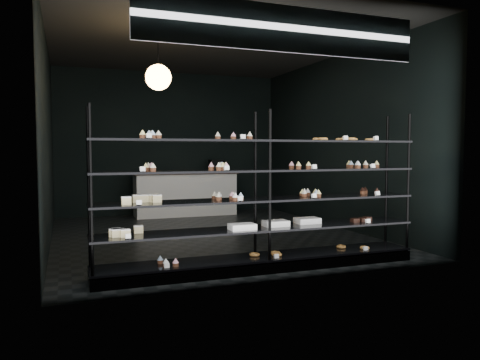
{
  "coord_description": "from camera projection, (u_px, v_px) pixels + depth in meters",
  "views": [
    {
      "loc": [
        -2.26,
        -7.58,
        1.44
      ],
      "look_at": [
        -0.13,
        -1.9,
        1.05
      ],
      "focal_mm": 35.0,
      "sensor_mm": 36.0,
      "label": 1
    }
  ],
  "objects": [
    {
      "name": "service_counter",
      "position": [
        186.0,
        193.0,
        10.35
      ],
      "size": [
        2.29,
        0.65,
        1.23
      ],
      "color": "white",
      "rests_on": "room"
    },
    {
      "name": "room",
      "position": [
        208.0,
        141.0,
        7.86
      ],
      "size": [
        5.01,
        6.01,
        3.2
      ],
      "color": "black",
      "rests_on": "ground"
    },
    {
      "name": "display_shelf",
      "position": [
        261.0,
        218.0,
        5.61
      ],
      "size": [
        4.0,
        0.5,
        1.91
      ],
      "color": "black",
      "rests_on": "room"
    },
    {
      "name": "signage",
      "position": [
        285.0,
        29.0,
        5.06
      ],
      "size": [
        3.3,
        0.05,
        0.5
      ],
      "color": "#110E46",
      "rests_on": "room"
    },
    {
      "name": "pendant_lamp",
      "position": [
        158.0,
        77.0,
        6.47
      ],
      "size": [
        0.36,
        0.36,
        0.91
      ],
      "color": "black",
      "rests_on": "room"
    }
  ]
}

